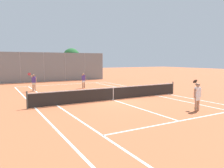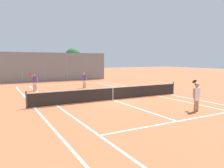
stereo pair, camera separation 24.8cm
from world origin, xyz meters
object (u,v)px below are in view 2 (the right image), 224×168
Objects in this scene: loose_tennis_ball_1 at (80,86)px; loose_tennis_ball_3 at (123,87)px; loose_tennis_ball_0 at (194,108)px; player_far_left at (35,81)px; player_near_side at (196,95)px; tree_behind_left at (74,57)px; player_far_right at (84,80)px; loose_tennis_ball_4 at (35,98)px; loose_tennis_ball_2 at (71,94)px; tennis_net at (113,93)px.

loose_tennis_ball_1 is 1.00× the size of loose_tennis_ball_3.
player_far_left is at bearing 120.30° from loose_tennis_ball_0.
player_far_left is 14.36m from loose_tennis_ball_0.
tree_behind_left is at bearing 87.13° from player_near_side.
loose_tennis_ball_4 is at bearing -144.15° from player_far_right.
player_near_side is at bearing -49.24° from loose_tennis_ball_4.
loose_tennis_ball_2 is at bearing 9.93° from loose_tennis_ball_4.
tennis_net is at bearing -100.78° from tree_behind_left.
player_near_side reaches higher than loose_tennis_ball_0.
player_near_side reaches higher than tennis_net.
loose_tennis_ball_1 is 6.08m from loose_tennis_ball_2.
player_far_right is (4.90, -0.23, -0.02)m from player_far_left.
loose_tennis_ball_1 is at bearing 98.59° from loose_tennis_ball_0.
loose_tennis_ball_0 is 14.15m from loose_tennis_ball_1.
tree_behind_left is (5.73, 15.93, 3.36)m from loose_tennis_ball_2.
tree_behind_left is (-1.06, 13.37, 3.36)m from loose_tennis_ball_3.
tree_behind_left reaches higher than player_near_side.
tree_behind_left is (3.11, 12.40, 2.48)m from player_far_right.
player_near_side is at bearing -101.18° from loose_tennis_ball_3.
loose_tennis_ball_1 is 0.01× the size of tree_behind_left.
player_far_left is at bearing 177.34° from player_far_right.
player_near_side and player_far_left have the same top height.
tennis_net is at bearing -95.08° from player_far_right.
loose_tennis_ball_4 is at bearing -134.63° from loose_tennis_ball_1.
loose_tennis_ball_1 and loose_tennis_ball_3 have the same top height.
player_far_right reaches higher than loose_tennis_ball_2.
loose_tennis_ball_2 is 3.03m from loose_tennis_ball_4.
player_far_left reaches higher than loose_tennis_ball_4.
loose_tennis_ball_4 is (-2.99, -0.52, 0.00)m from loose_tennis_ball_2.
tennis_net is 181.82× the size of loose_tennis_ball_4.
loose_tennis_ball_4 is at bearing -170.07° from loose_tennis_ball_2.
tennis_net is 181.82× the size of loose_tennis_ball_0.
loose_tennis_ball_0 is (2.98, -4.81, -0.48)m from tennis_net.
loose_tennis_ball_2 is 0.01× the size of tree_behind_left.
tree_behind_left is (8.01, 12.17, 2.46)m from player_far_left.
player_far_right reaches higher than tennis_net.
tennis_net is 5.68m from loose_tennis_ball_0.
loose_tennis_ball_4 is (-7.94, 8.10, 0.00)m from loose_tennis_ball_0.
tennis_net is 8.68m from player_far_left.
loose_tennis_ball_1 is (-1.63, 14.55, -0.89)m from player_near_side.
player_near_side reaches higher than loose_tennis_ball_2.
tree_behind_left reaches higher than loose_tennis_ball_0.
player_near_side is 26.88× the size of loose_tennis_ball_0.
tree_behind_left is (2.89, 10.55, 3.36)m from loose_tennis_ball_1.
loose_tennis_ball_0 is 11.32m from loose_tennis_ball_3.
loose_tennis_ball_2 is 7.25m from loose_tennis_ball_3.
player_far_left is 26.88× the size of loose_tennis_ball_1.
player_far_left is 14.78m from tree_behind_left.
tree_behind_left is (0.78, 24.55, 3.36)m from loose_tennis_ball_0.
loose_tennis_ball_0 is at bearing -91.81° from tree_behind_left.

